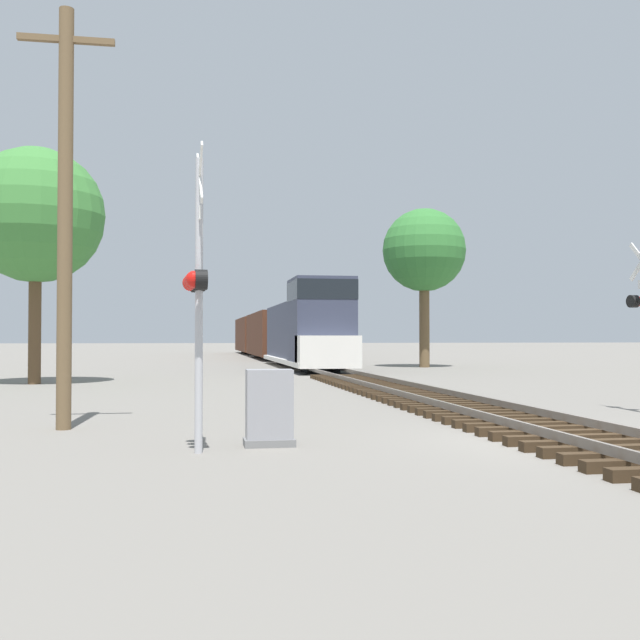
{
  "coord_description": "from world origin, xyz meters",
  "views": [
    {
      "loc": [
        -6.28,
        -11.66,
        1.76
      ],
      "look_at": [
        -2.59,
        9.66,
        2.25
      ],
      "focal_mm": 42.0,
      "sensor_mm": 36.0,
      "label": 1
    }
  ],
  "objects_px": {
    "crossing_signal_near": "(197,285)",
    "tree_far_right": "(36,216)",
    "freight_train": "(273,334)",
    "relay_cabinet": "(269,408)",
    "tree_mid_background": "(424,251)",
    "utility_pole": "(65,211)"
  },
  "relations": [
    {
      "from": "crossing_signal_near",
      "to": "tree_far_right",
      "type": "relative_size",
      "value": 0.53
    },
    {
      "from": "freight_train",
      "to": "crossing_signal_near",
      "type": "height_order",
      "value": "crossing_signal_near"
    },
    {
      "from": "freight_train",
      "to": "crossing_signal_near",
      "type": "distance_m",
      "value": 46.78
    },
    {
      "from": "freight_train",
      "to": "crossing_signal_near",
      "type": "xyz_separation_m",
      "value": [
        -6.19,
        -46.36,
        0.59
      ]
    },
    {
      "from": "relay_cabinet",
      "to": "tree_mid_background",
      "type": "bearing_deg",
      "value": 67.75
    },
    {
      "from": "tree_mid_background",
      "to": "crossing_signal_near",
      "type": "bearing_deg",
      "value": -113.75
    },
    {
      "from": "freight_train",
      "to": "utility_pole",
      "type": "relative_size",
      "value": 6.33
    },
    {
      "from": "relay_cabinet",
      "to": "tree_mid_background",
      "type": "xyz_separation_m",
      "value": [
        12.04,
        29.43,
        6.11
      ]
    },
    {
      "from": "relay_cabinet",
      "to": "tree_far_right",
      "type": "height_order",
      "value": "tree_far_right"
    },
    {
      "from": "tree_mid_background",
      "to": "utility_pole",
      "type": "bearing_deg",
      "value": -120.45
    },
    {
      "from": "freight_train",
      "to": "relay_cabinet",
      "type": "relative_size",
      "value": 41.42
    },
    {
      "from": "crossing_signal_near",
      "to": "tree_far_right",
      "type": "xyz_separation_m",
      "value": [
        -5.82,
        17.75,
        3.73
      ]
    },
    {
      "from": "tree_far_right",
      "to": "tree_mid_background",
      "type": "xyz_separation_m",
      "value": [
        19.02,
        12.25,
        0.44
      ]
    },
    {
      "from": "freight_train",
      "to": "tree_far_right",
      "type": "height_order",
      "value": "tree_far_right"
    },
    {
      "from": "utility_pole",
      "to": "tree_far_right",
      "type": "relative_size",
      "value": 0.91
    },
    {
      "from": "tree_far_right",
      "to": "tree_mid_background",
      "type": "distance_m",
      "value": 22.63
    },
    {
      "from": "utility_pole",
      "to": "tree_far_right",
      "type": "distance_m",
      "value": 14.94
    },
    {
      "from": "relay_cabinet",
      "to": "tree_mid_background",
      "type": "relative_size",
      "value": 0.13
    },
    {
      "from": "utility_pole",
      "to": "tree_mid_background",
      "type": "relative_size",
      "value": 0.88
    },
    {
      "from": "freight_train",
      "to": "crossing_signal_near",
      "type": "relative_size",
      "value": 10.98
    },
    {
      "from": "freight_train",
      "to": "tree_mid_background",
      "type": "xyz_separation_m",
      "value": [
        7.01,
        -16.36,
        4.75
      ]
    },
    {
      "from": "tree_far_right",
      "to": "utility_pole",
      "type": "bearing_deg",
      "value": -76.87
    }
  ]
}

